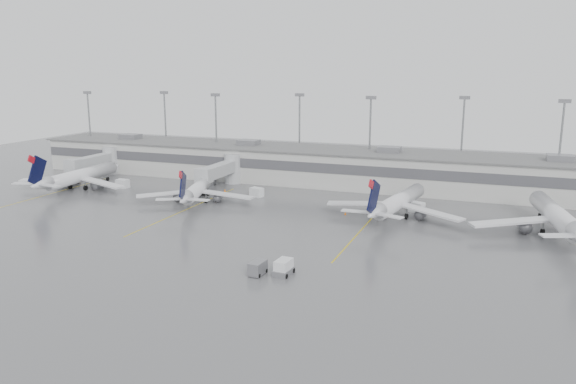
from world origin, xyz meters
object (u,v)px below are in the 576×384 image
(jet_far_left, at_px, (78,176))
(baggage_tug, at_px, (284,269))
(jet_far_right, at_px, (558,216))
(jet_mid_right, at_px, (397,202))
(jet_mid_left, at_px, (197,189))

(jet_far_left, relative_size, baggage_tug, 9.10)
(jet_far_right, bearing_deg, jet_mid_right, 164.90)
(jet_far_left, height_order, jet_far_right, jet_far_right)
(jet_mid_right, bearing_deg, jet_mid_left, -166.90)
(jet_mid_left, bearing_deg, jet_mid_right, -13.05)
(jet_mid_left, relative_size, jet_mid_right, 0.92)
(jet_far_right, bearing_deg, baggage_tug, -147.23)
(jet_mid_right, distance_m, baggage_tug, 35.96)
(jet_mid_left, relative_size, baggage_tug, 7.89)
(jet_far_left, xyz_separation_m, baggage_tug, (62.75, -33.91, -2.25))
(jet_mid_left, distance_m, jet_far_right, 66.52)
(jet_mid_right, xyz_separation_m, jet_far_right, (26.38, -2.36, 0.31))
(jet_far_right, relative_size, baggage_tug, 9.50)
(jet_far_left, height_order, jet_mid_right, jet_far_left)
(jet_mid_right, height_order, jet_far_right, jet_far_right)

